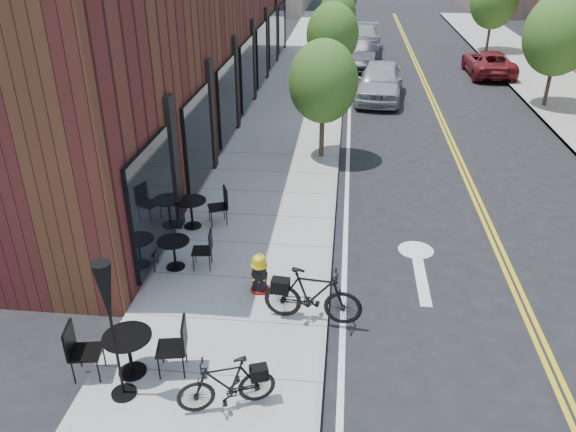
{
  "coord_description": "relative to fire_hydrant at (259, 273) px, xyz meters",
  "views": [
    {
      "loc": [
        0.16,
        -8.61,
        6.95
      ],
      "look_at": [
        -1.06,
        2.82,
        1.0
      ],
      "focal_mm": 35.0,
      "sensor_mm": 36.0,
      "label": 1
    }
  ],
  "objects": [
    {
      "name": "bicycle_left",
      "position": [
        -0.03,
        -3.24,
        0.05
      ],
      "size": [
        1.63,
        0.95,
        0.95
      ],
      "primitive_type": "imported",
      "rotation": [
        0.0,
        0.0,
        -1.23
      ],
      "color": "black",
      "rests_on": "sidewalk_near"
    },
    {
      "name": "ground",
      "position": [
        1.47,
        -1.06,
        -0.54
      ],
      "size": [
        120.0,
        120.0,
        0.0
      ],
      "primitive_type": "plane",
      "color": "black",
      "rests_on": "ground"
    },
    {
      "name": "tree_far_c",
      "position": [
        10.07,
        26.94,
        2.51
      ],
      "size": [
        2.8,
        2.8,
        4.62
      ],
      "color": "#382B1E",
      "rests_on": "sidewalk_far"
    },
    {
      "name": "tree_near_b",
      "position": [
        0.87,
        15.94,
        2.17
      ],
      "size": [
        2.3,
        2.3,
        3.98
      ],
      "color": "#382B1E",
      "rests_on": "sidewalk_near"
    },
    {
      "name": "parked_car_c",
      "position": [
        2.41,
        26.01,
        0.22
      ],
      "size": [
        2.43,
        5.39,
        1.53
      ],
      "primitive_type": "imported",
      "rotation": [
        0.0,
        0.0,
        -0.05
      ],
      "color": "#A0A1A5",
      "rests_on": "ground"
    },
    {
      "name": "parked_car_b",
      "position": [
        2.27,
        21.89,
        0.24
      ],
      "size": [
        1.95,
        4.83,
        1.56
      ],
      "primitive_type": "imported",
      "rotation": [
        0.0,
        0.0,
        -0.06
      ],
      "color": "black",
      "rests_on": "ground"
    },
    {
      "name": "sidewalk_near",
      "position": [
        -0.53,
        8.94,
        -0.48
      ],
      "size": [
        4.0,
        70.0,
        0.12
      ],
      "primitive_type": "cube",
      "color": "#9E9B93",
      "rests_on": "ground"
    },
    {
      "name": "tree_near_a",
      "position": [
        0.87,
        7.94,
        2.06
      ],
      "size": [
        2.2,
        2.2,
        3.81
      ],
      "color": "#382B1E",
      "rests_on": "sidewalk_near"
    },
    {
      "name": "bistro_set_a",
      "position": [
        -1.81,
        -2.66,
        0.09
      ],
      "size": [
        1.95,
        0.95,
        1.03
      ],
      "rotation": [
        0.0,
        0.0,
        0.18
      ],
      "color": "black",
      "rests_on": "sidewalk_near"
    },
    {
      "name": "fire_hydrant",
      "position": [
        0.0,
        0.0,
        0.0
      ],
      "size": [
        0.4,
        0.4,
        0.89
      ],
      "rotation": [
        0.0,
        0.0,
        0.02
      ],
      "color": "maroon",
      "rests_on": "sidewalk_near"
    },
    {
      "name": "tree_far_b",
      "position": [
        10.07,
        14.94,
        2.51
      ],
      "size": [
        2.8,
        2.8,
        4.62
      ],
      "color": "#382B1E",
      "rests_on": "sidewalk_far"
    },
    {
      "name": "bicycle_right",
      "position": [
        1.17,
        -0.88,
        0.15
      ],
      "size": [
        1.95,
        0.73,
        1.15
      ],
      "primitive_type": "imported",
      "rotation": [
        0.0,
        0.0,
        1.47
      ],
      "color": "black",
      "rests_on": "sidewalk_near"
    },
    {
      "name": "bistro_set_b",
      "position": [
        -2.02,
        0.69,
        0.03
      ],
      "size": [
        1.69,
        0.8,
        0.9
      ],
      "rotation": [
        0.0,
        0.0,
        0.12
      ],
      "color": "black",
      "rests_on": "sidewalk_near"
    },
    {
      "name": "building_near",
      "position": [
        -5.03,
        12.94,
        2.96
      ],
      "size": [
        5.0,
        28.0,
        7.0
      ],
      "primitive_type": "cube",
      "color": "#4C1918",
      "rests_on": "ground"
    },
    {
      "name": "tree_near_c",
      "position": [
        0.87,
        23.94,
        1.99
      ],
      "size": [
        2.1,
        2.1,
        3.67
      ],
      "color": "#382B1E",
      "rests_on": "sidewalk_near"
    },
    {
      "name": "patio_umbrella",
      "position": [
        -1.77,
        -3.17,
        1.39
      ],
      "size": [
        0.41,
        0.41,
        2.53
      ],
      "color": "black",
      "rests_on": "sidewalk_near"
    },
    {
      "name": "parked_car_far",
      "position": [
        8.87,
        20.78,
        0.1
      ],
      "size": [
        2.15,
        4.63,
        1.28
      ],
      "primitive_type": "imported",
      "rotation": [
        0.0,
        0.0,
        3.15
      ],
      "color": "maroon",
      "rests_on": "ground"
    },
    {
      "name": "parked_car_a",
      "position": [
        3.07,
        15.54,
        0.28
      ],
      "size": [
        2.44,
        5.01,
        1.65
      ],
      "primitive_type": "imported",
      "rotation": [
        0.0,
        0.0,
        -0.1
      ],
      "color": "#9FA3A7",
      "rests_on": "ground"
    },
    {
      "name": "bistro_set_c",
      "position": [
        -2.13,
        2.62,
        0.06
      ],
      "size": [
        1.82,
        1.1,
        0.97
      ],
      "rotation": [
        0.0,
        0.0,
        0.39
      ],
      "color": "black",
      "rests_on": "sidewalk_near"
    }
  ]
}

